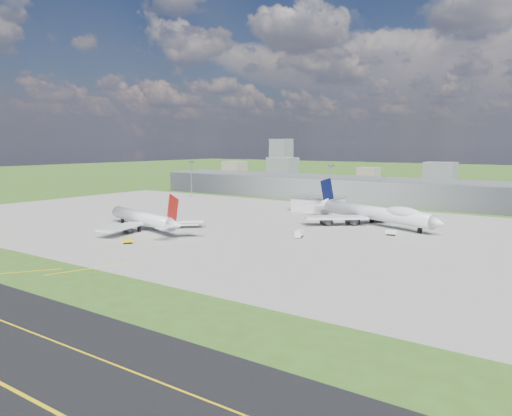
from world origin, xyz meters
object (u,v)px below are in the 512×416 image
Objects in this scene: airliner_blue_quad at (375,213)px; tug_yellow at (128,241)px; van_white_near at (299,234)px; van_white_far at (391,233)px; airliner_red_twin at (145,219)px.

airliner_blue_quad reaches higher than tug_yellow.
tug_yellow is at bearing -100.47° from airliner_blue_quad.
van_white_far is (29.15, 26.36, -0.24)m from van_white_near.
van_white_far is at bearing -2.44° from tug_yellow.
van_white_near is 39.30m from van_white_far.
airliner_red_twin is 13.42× the size of van_white_far.
airliner_blue_quad is 15.68× the size of van_white_far.
van_white_far is at bearing -64.79° from van_white_near.
van_white_near is at bearing -146.98° from van_white_far.
airliner_red_twin is 31.74m from tug_yellow.
van_white_near is 1.30× the size of van_white_far.
airliner_red_twin reaches higher than tug_yellow.
airliner_blue_quad is at bearing -122.02° from airliner_red_twin.
airliner_blue_quad reaches higher than van_white_near.
airliner_blue_quad is at bearing 10.99° from tug_yellow.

